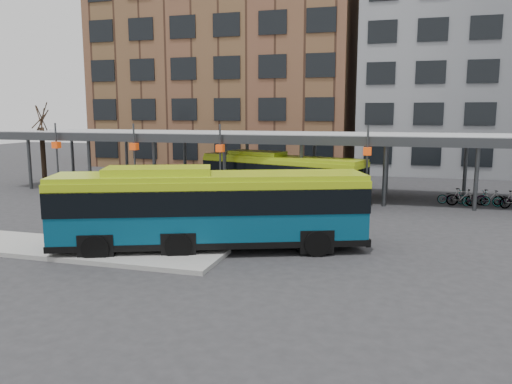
% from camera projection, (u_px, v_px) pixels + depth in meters
% --- Properties ---
extents(ground, '(120.00, 120.00, 0.00)m').
position_uv_depth(ground, '(209.00, 241.00, 21.60)').
color(ground, '#28282B').
rests_on(ground, ground).
extents(boarding_island, '(14.00, 3.00, 0.18)m').
position_uv_depth(boarding_island, '(56.00, 247.00, 20.23)').
color(boarding_island, gray).
rests_on(boarding_island, ground).
extents(canopy, '(40.00, 6.53, 4.80)m').
position_uv_depth(canopy, '(278.00, 137.00, 33.22)').
color(canopy, '#999B9E').
rests_on(canopy, ground).
extents(tree, '(1.64, 1.64, 5.60)m').
position_uv_depth(tree, '(43.00, 154.00, 37.49)').
color(tree, black).
rests_on(tree, ground).
extents(building_brick, '(26.00, 14.00, 22.00)m').
position_uv_depth(building_brick, '(229.00, 60.00, 52.97)').
color(building_brick, brown).
rests_on(building_brick, ground).
extents(building_grey, '(24.00, 14.00, 20.00)m').
position_uv_depth(building_grey, '(495.00, 63.00, 46.07)').
color(building_grey, slate).
rests_on(building_grey, ground).
extents(bus_front, '(12.43, 6.81, 3.39)m').
position_uv_depth(bus_front, '(210.00, 207.00, 19.92)').
color(bus_front, navy).
rests_on(bus_front, ground).
extents(bus_rear, '(11.14, 5.61, 3.02)m').
position_uv_depth(bus_rear, '(280.00, 175.00, 31.83)').
color(bus_rear, navy).
rests_on(bus_rear, ground).
extents(pedestrian, '(0.41, 0.65, 1.70)m').
position_uv_depth(pedestrian, '(87.00, 231.00, 19.00)').
color(pedestrian, black).
rests_on(pedestrian, boarding_island).
extents(bike_rack, '(7.90, 1.54, 1.06)m').
position_uv_depth(bike_rack, '(506.00, 199.00, 29.20)').
color(bike_rack, slate).
rests_on(bike_rack, ground).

